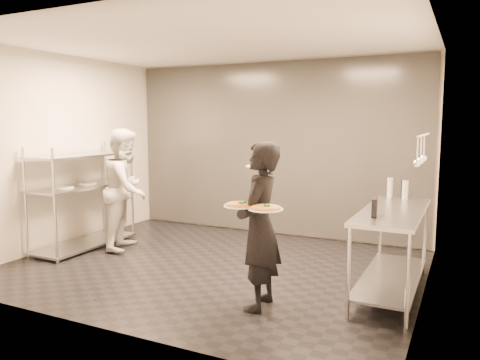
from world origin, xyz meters
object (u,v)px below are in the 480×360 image
at_px(salad_plate, 260,165).
at_px(bottle_green, 390,187).
at_px(pos_monitor, 375,207).
at_px(pizza_plate_near, 240,205).
at_px(bottle_clear, 405,190).
at_px(chef, 126,189).
at_px(bottle_dark, 403,189).
at_px(pass_rack, 83,195).
at_px(prep_counter, 392,237).
at_px(waiter, 260,226).
at_px(pizza_plate_far, 266,208).

height_order(salad_plate, bottle_green, salad_plate).
relative_size(pos_monitor, bottle_green, 1.04).
distance_m(pizza_plate_near, bottle_clear, 2.27).
distance_m(chef, bottle_green, 3.62).
height_order(pos_monitor, bottle_clear, bottle_clear).
bearing_deg(salad_plate, bottle_dark, 50.04).
xyz_separation_m(pass_rack, prep_counter, (4.33, 0.00, -0.14)).
relative_size(waiter, chef, 0.95).
relative_size(waiter, pos_monitor, 6.64).
xyz_separation_m(pass_rack, bottle_clear, (4.36, 0.72, 0.26)).
xyz_separation_m(prep_counter, bottle_clear, (0.03, 0.72, 0.41)).
relative_size(pizza_plate_far, bottle_green, 1.33).
bearing_deg(bottle_green, pos_monitor, -88.31).
bearing_deg(prep_counter, pass_rack, -179.97).
relative_size(bottle_green, bottle_clear, 1.06).
bearing_deg(prep_counter, pizza_plate_near, -135.70).
relative_size(prep_counter, pizza_plate_far, 5.69).
distance_m(pizza_plate_near, salad_plate, 0.61).
bearing_deg(bottle_dark, waiter, -122.65).
relative_size(prep_counter, salad_plate, 6.08).
distance_m(salad_plate, pos_monitor, 1.20).
height_order(salad_plate, bottle_dark, salad_plate).
height_order(chef, pizza_plate_far, chef).
distance_m(chef, bottle_dark, 3.77).
distance_m(bottle_green, bottle_clear, 0.20).
bearing_deg(chef, salad_plate, -128.90).
bearing_deg(bottle_clear, pos_monitor, -97.42).
xyz_separation_m(pizza_plate_near, bottle_dark, (1.21, 1.98, -0.04)).
height_order(waiter, pizza_plate_near, waiter).
distance_m(waiter, pizza_plate_far, 0.40).
bearing_deg(bottle_clear, waiter, -124.65).
bearing_deg(bottle_clear, pizza_plate_near, -123.16).
bearing_deg(pizza_plate_near, prep_counter, 44.30).
relative_size(pizza_plate_near, bottle_dark, 1.37).
height_order(chef, salad_plate, chef).
relative_size(pass_rack, pizza_plate_far, 5.06).
bearing_deg(salad_plate, bottle_clear, 47.71).
bearing_deg(pass_rack, bottle_clear, 9.38).
relative_size(chef, bottle_clear, 7.69).
bearing_deg(pos_monitor, pizza_plate_far, -144.30).
bearing_deg(pos_monitor, prep_counter, 66.26).
relative_size(chef, pizza_plate_far, 5.48).
distance_m(pizza_plate_near, pizza_plate_far, 0.27).
height_order(bottle_clear, bottle_dark, bottle_clear).
bearing_deg(pass_rack, prep_counter, 0.03).
relative_size(pass_rack, waiter, 0.97).
distance_m(pass_rack, bottle_clear, 4.43).
relative_size(pos_monitor, bottle_clear, 1.10).
bearing_deg(salad_plate, waiter, -66.38).
bearing_deg(pizza_plate_far, pos_monitor, 43.67).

